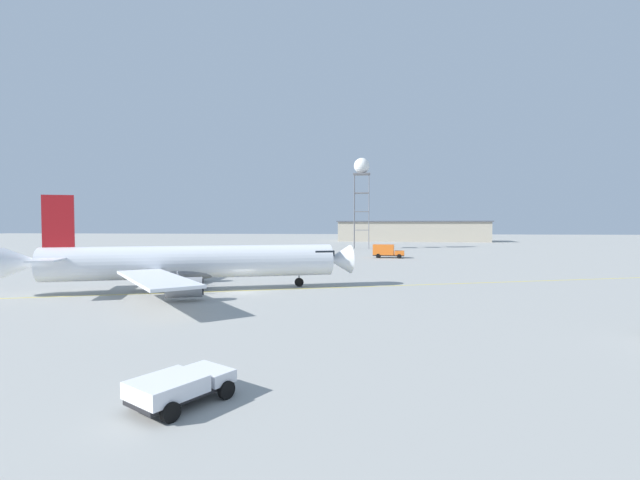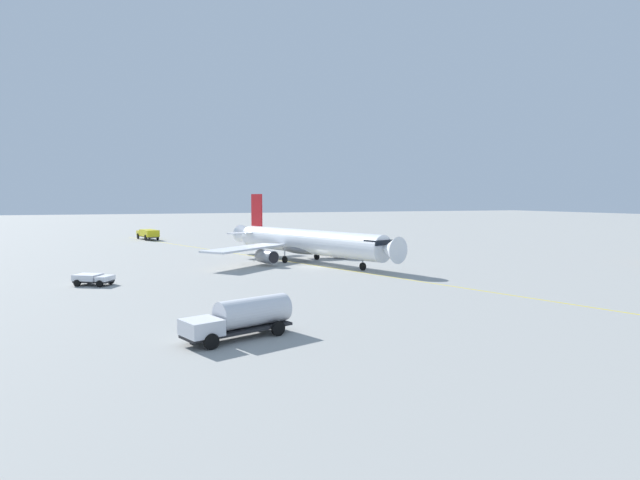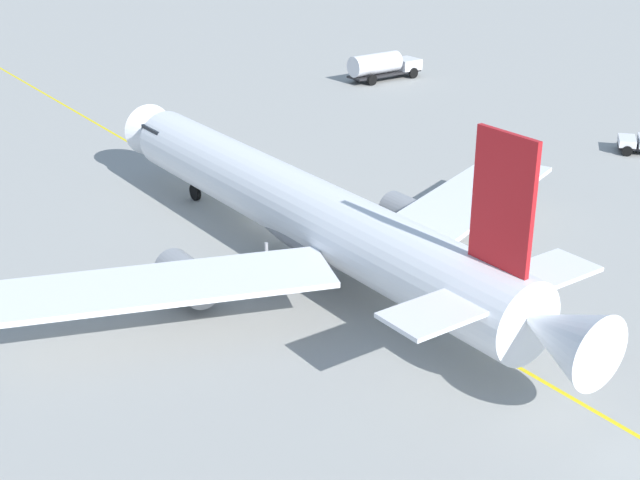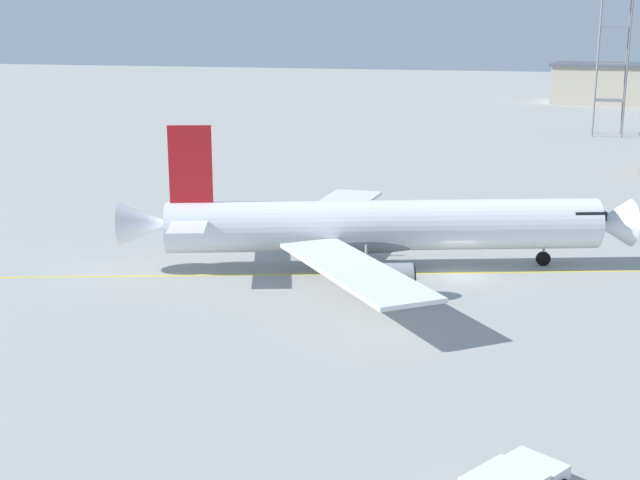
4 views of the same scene
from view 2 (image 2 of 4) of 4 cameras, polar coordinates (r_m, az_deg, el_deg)
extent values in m
plane|color=#9E9E99|center=(79.38, -0.31, -2.90)|extent=(600.00, 600.00, 0.00)
cylinder|color=white|center=(84.76, -1.35, -0.17)|extent=(32.22, 14.41, 3.83)
cone|color=white|center=(72.02, 7.51, -1.03)|extent=(4.03, 4.42, 3.64)
cone|color=white|center=(99.23, -7.88, 0.64)|extent=(4.85, 4.39, 3.25)
cube|color=black|center=(73.43, 6.25, -0.24)|extent=(3.34, 3.86, 0.70)
ellipsoid|color=gray|center=(86.13, -2.04, -0.80)|extent=(12.28, 7.14, 2.10)
cube|color=red|center=(96.14, -6.80, 3.20)|extent=(3.10, 1.28, 5.75)
cube|color=white|center=(98.07, -5.25, 0.89)|extent=(4.01, 5.33, 0.20)
cube|color=white|center=(94.61, -8.35, 0.73)|extent=(4.01, 5.33, 0.20)
cube|color=white|center=(93.48, 2.14, -0.15)|extent=(4.76, 15.86, 0.28)
cube|color=white|center=(81.56, -8.04, -0.87)|extent=(13.47, 14.93, 0.28)
cylinder|color=gray|center=(90.27, 2.05, -1.12)|extent=(4.03, 3.08, 2.03)
cylinder|color=black|center=(88.93, 2.85, -1.21)|extent=(0.71, 1.68, 1.72)
cylinder|color=gray|center=(81.02, -5.73, -1.78)|extent=(4.03, 3.08, 2.03)
cylinder|color=black|center=(79.53, -4.97, -1.89)|extent=(0.71, 1.68, 1.72)
cylinder|color=#9EA0A5|center=(75.71, 4.61, -2.05)|extent=(0.20, 0.20, 2.10)
cylinder|color=black|center=(75.84, 4.61, -2.84)|extent=(1.14, 0.65, 1.10)
cylinder|color=#9EA0A5|center=(88.28, -0.35, -1.11)|extent=(0.20, 0.20, 2.10)
cylinder|color=black|center=(88.39, -0.35, -1.79)|extent=(1.14, 0.65, 1.10)
cylinder|color=#9EA0A5|center=(84.18, -3.80, -1.39)|extent=(0.20, 0.20, 2.10)
cylinder|color=black|center=(84.30, -3.80, -2.10)|extent=(1.14, 0.65, 1.10)
cube|color=#232326|center=(68.00, -23.10, -4.07)|extent=(3.85, 4.65, 0.20)
cube|color=white|center=(67.18, -22.04, -3.82)|extent=(2.66, 2.28, 0.55)
cube|color=black|center=(66.89, -21.65, -3.77)|extent=(1.73, 1.06, 0.31)
cube|color=white|center=(68.34, -23.63, -3.66)|extent=(3.41, 3.56, 0.70)
cylinder|color=black|center=(68.23, -21.52, -4.08)|extent=(0.65, 0.83, 0.80)
cylinder|color=black|center=(66.26, -22.55, -4.36)|extent=(0.65, 0.83, 0.80)
cylinder|color=black|center=(69.71, -23.52, -3.96)|extent=(0.65, 0.83, 0.80)
cylinder|color=black|center=(67.79, -24.59, -4.23)|extent=(0.65, 0.83, 0.80)
cube|color=#232326|center=(145.88, -6.82, 0.62)|extent=(5.63, 2.52, 0.20)
cube|color=red|center=(147.75, -6.87, 0.83)|extent=(1.93, 2.12, 0.65)
cube|color=black|center=(148.45, -6.90, 0.89)|extent=(0.36, 1.55, 0.36)
cube|color=red|center=(144.94, -6.79, 0.77)|extent=(3.87, 2.47, 0.70)
cube|color=red|center=(147.72, -6.88, 1.00)|extent=(0.82, 1.39, 0.16)
cylinder|color=black|center=(147.72, -7.23, 0.62)|extent=(0.80, 0.41, 0.76)
cylinder|color=black|center=(147.85, -6.51, 0.63)|extent=(0.80, 0.41, 0.76)
cylinder|color=black|center=(144.09, -7.14, 0.53)|extent=(0.80, 0.41, 0.76)
cylinder|color=black|center=(144.23, -6.40, 0.54)|extent=(0.80, 0.41, 0.76)
cube|color=#232326|center=(139.01, -17.97, 0.38)|extent=(10.01, 4.63, 0.20)
cube|color=yellow|center=(142.47, -18.39, 0.74)|extent=(3.00, 3.41, 1.20)
cube|color=black|center=(143.51, -18.51, 0.84)|extent=(0.64, 2.43, 0.67)
cube|color=yellow|center=(137.71, -17.83, 0.72)|extent=(7.58, 4.47, 1.60)
cube|color=red|center=(142.43, -18.40, 1.02)|extent=(1.05, 2.14, 0.16)
cylinder|color=black|center=(141.88, -18.93, 0.39)|extent=(1.43, 0.59, 1.40)
cylinder|color=black|center=(142.68, -17.79, 0.44)|extent=(1.43, 0.59, 1.40)
cylinder|color=black|center=(135.64, -18.20, 0.23)|extent=(1.43, 0.59, 1.40)
cylinder|color=black|center=(136.48, -17.01, 0.29)|extent=(1.43, 0.59, 1.40)
cube|color=#232326|center=(39.63, -8.75, -9.48)|extent=(4.79, 8.55, 0.20)
cube|color=silver|center=(38.05, -12.59, -9.11)|extent=(3.19, 3.11, 1.10)
cube|color=black|center=(37.53, -14.10, -9.07)|extent=(2.04, 0.78, 0.62)
cylinder|color=silver|center=(40.05, -7.18, -7.61)|extent=(3.89, 6.08, 2.12)
cylinder|color=black|center=(37.17, -11.57, -10.61)|extent=(0.63, 1.13, 1.10)
cylinder|color=black|center=(39.35, -13.39, -9.80)|extent=(0.63, 1.13, 1.10)
cylinder|color=black|center=(40.06, -4.51, -9.43)|extent=(0.63, 1.13, 1.10)
cylinder|color=black|center=(42.09, -6.57, -8.77)|extent=(0.63, 1.13, 1.10)
cube|color=yellow|center=(87.99, -4.21, -2.18)|extent=(130.02, 44.21, 0.01)
camera|label=1|loc=(62.69, -39.88, 1.21)|focal=24.23mm
camera|label=3|loc=(129.45, -3.02, 9.04)|focal=49.07mm
camera|label=4|loc=(74.41, -48.64, 9.06)|focal=48.28mm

